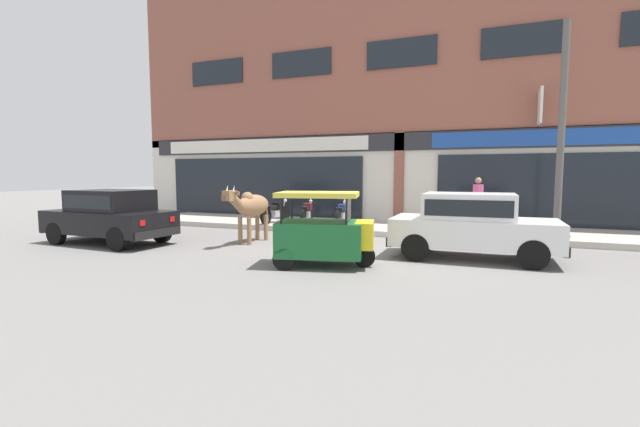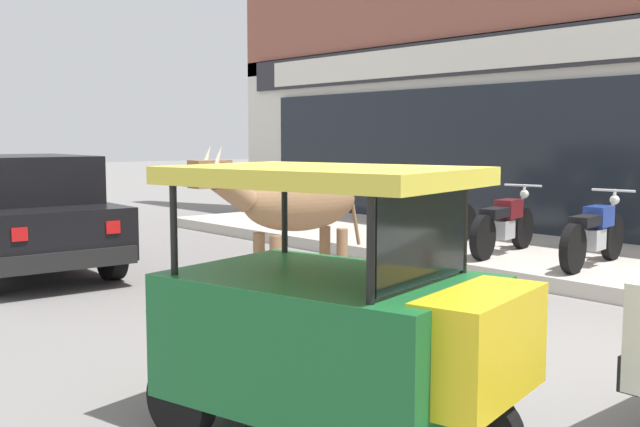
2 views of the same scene
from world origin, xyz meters
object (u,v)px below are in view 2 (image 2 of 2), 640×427
at_px(motorcycle_0, 431,218).
at_px(motorcycle_1, 504,224).
at_px(cow, 294,204).
at_px(auto_rickshaw, 341,323).
at_px(car_1, 18,208).
at_px(motorcycle_2, 594,234).

bearing_deg(motorcycle_0, motorcycle_1, 4.54).
height_order(cow, auto_rickshaw, cow).
bearing_deg(car_1, motorcycle_1, 53.29).
relative_size(cow, auto_rickshaw, 1.01).
distance_m(auto_rickshaw, motorcycle_0, 6.55).
height_order(car_1, motorcycle_0, car_1).
relative_size(motorcycle_0, motorcycle_1, 1.01).
xyz_separation_m(car_1, motorcycle_2, (4.91, 4.92, -0.25)).
bearing_deg(auto_rickshaw, motorcycle_1, 117.04).
relative_size(auto_rickshaw, motorcycle_0, 1.18).
bearing_deg(motorcycle_2, motorcycle_1, -179.62).
distance_m(motorcycle_0, motorcycle_2, 2.42).
bearing_deg(motorcycle_0, auto_rickshaw, -53.49).
bearing_deg(cow, motorcycle_1, 86.35).
bearing_deg(motorcycle_0, cow, -73.59).
height_order(auto_rickshaw, motorcycle_2, auto_rickshaw).
relative_size(auto_rickshaw, motorcycle_2, 1.18).
relative_size(auto_rickshaw, motorcycle_1, 1.19).
bearing_deg(cow, motorcycle_0, 106.41).
relative_size(car_1, auto_rickshaw, 1.72).
xyz_separation_m(cow, car_1, (-3.45, -1.59, -0.19)).
bearing_deg(motorcycle_1, motorcycle_2, 0.38).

